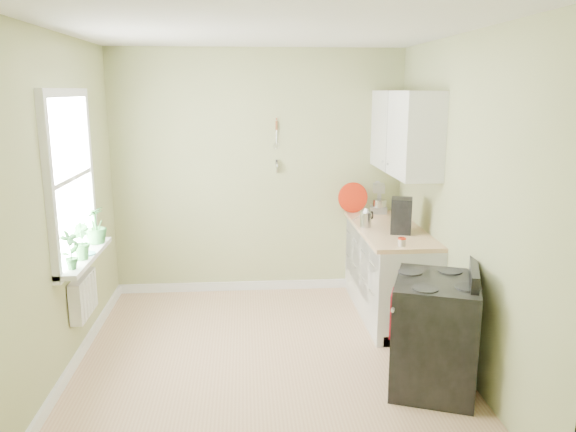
{
  "coord_description": "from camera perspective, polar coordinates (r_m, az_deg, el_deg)",
  "views": [
    {
      "loc": [
        -0.15,
        -4.37,
        2.26
      ],
      "look_at": [
        0.23,
        0.55,
        1.15
      ],
      "focal_mm": 35.0,
      "sensor_mm": 36.0,
      "label": 1
    }
  ],
  "objects": [
    {
      "name": "plant_b",
      "position": [
        4.88,
        -20.33,
        -2.44
      ],
      "size": [
        0.21,
        0.21,
        0.3
      ],
      "primitive_type": "imported",
      "rotation": [
        0.0,
        0.0,
        2.28
      ],
      "color": "#2E6E30",
      "rests_on": "window_sill"
    },
    {
      "name": "plant_a",
      "position": [
        4.63,
        -21.24,
        -3.25
      ],
      "size": [
        0.17,
        0.2,
        0.31
      ],
      "primitive_type": "imported",
      "rotation": [
        0.0,
        0.0,
        1.1
      ],
      "color": "#2E6E30",
      "rests_on": "window_sill"
    },
    {
      "name": "wall_back",
      "position": [
        6.24,
        -3.01,
        4.33
      ],
      "size": [
        3.2,
        0.02,
        2.7
      ],
      "primitive_type": "cube",
      "color": "tan",
      "rests_on": "floor"
    },
    {
      "name": "wall_left",
      "position": [
        4.69,
        -22.45,
        0.57
      ],
      "size": [
        0.02,
        3.6,
        2.7
      ],
      "primitive_type": "cube",
      "color": "tan",
      "rests_on": "floor"
    },
    {
      "name": "countertop",
      "position": [
        5.72,
        10.29,
        -1.33
      ],
      "size": [
        0.64,
        1.6,
        0.04
      ],
      "primitive_type": "cube",
      "color": "#E7BC8D",
      "rests_on": "base_cabinets"
    },
    {
      "name": "radiator",
      "position": [
        5.11,
        -20.09,
        -7.61
      ],
      "size": [
        0.12,
        0.5,
        0.35
      ],
      "primitive_type": "cube",
      "color": "white",
      "rests_on": "wall_left"
    },
    {
      "name": "jar",
      "position": [
        5.04,
        11.49,
        -2.61
      ],
      "size": [
        0.07,
        0.07,
        0.08
      ],
      "color": "beige",
      "rests_on": "countertop"
    },
    {
      "name": "wall_right",
      "position": [
        4.8,
        17.21,
        1.22
      ],
      "size": [
        0.02,
        3.6,
        2.7
      ],
      "primitive_type": "cube",
      "color": "tan",
      "rests_on": "floor"
    },
    {
      "name": "ceiling",
      "position": [
        4.39,
        -2.56,
        18.6
      ],
      "size": [
        3.2,
        3.6,
        0.02
      ],
      "primitive_type": "cube",
      "color": "white",
      "rests_on": "wall_back"
    },
    {
      "name": "kettle",
      "position": [
        5.67,
        7.91,
        -0.17
      ],
      "size": [
        0.19,
        0.11,
        0.19
      ],
      "color": "silver",
      "rests_on": "countertop"
    },
    {
      "name": "coffee_maker",
      "position": [
        5.49,
        11.42,
        -0.05
      ],
      "size": [
        0.25,
        0.26,
        0.34
      ],
      "color": "black",
      "rests_on": "countertop"
    },
    {
      "name": "plant_c",
      "position": [
        5.34,
        -18.95,
        -0.89
      ],
      "size": [
        0.24,
        0.24,
        0.33
      ],
      "primitive_type": "imported",
      "rotation": [
        0.0,
        0.0,
        4.39
      ],
      "color": "#2E6E30",
      "rests_on": "window_sill"
    },
    {
      "name": "floor",
      "position": [
        4.92,
        -2.24,
        -14.74
      ],
      "size": [
        3.2,
        3.6,
        0.02
      ],
      "primitive_type": "cube",
      "color": "tan",
      "rests_on": "ground"
    },
    {
      "name": "window",
      "position": [
        4.93,
        -21.3,
        3.58
      ],
      "size": [
        0.06,
        1.14,
        1.44
      ],
      "color": "white",
      "rests_on": "wall_left"
    },
    {
      "name": "red_tray",
      "position": [
        6.32,
        6.61,
        1.87
      ],
      "size": [
        0.35,
        0.11,
        0.34
      ],
      "primitive_type": "cylinder",
      "rotation": [
        1.45,
        0.0,
        0.14
      ],
      "color": "#B9220C",
      "rests_on": "countertop"
    },
    {
      "name": "base_cabinets",
      "position": [
        5.85,
        10.21,
        -5.65
      ],
      "size": [
        0.6,
        1.6,
        0.87
      ],
      "primitive_type": "cube",
      "color": "white",
      "rests_on": "floor"
    },
    {
      "name": "window_sill",
      "position": [
        5.05,
        -19.9,
        -3.91
      ],
      "size": [
        0.18,
        1.14,
        0.04
      ],
      "primitive_type": "cube",
      "color": "white",
      "rests_on": "wall_left"
    },
    {
      "name": "stove",
      "position": [
        4.52,
        14.72,
        -11.44
      ],
      "size": [
        0.85,
        0.88,
        0.99
      ],
      "color": "black",
      "rests_on": "floor"
    },
    {
      "name": "upper_cabinets",
      "position": [
        5.7,
        11.74,
        8.34
      ],
      "size": [
        0.35,
        1.4,
        0.8
      ],
      "primitive_type": "cube",
      "color": "white",
      "rests_on": "wall_right"
    },
    {
      "name": "wall_utensils",
      "position": [
        6.2,
        -1.17,
        6.28
      ],
      "size": [
        0.02,
        0.14,
        0.58
      ],
      "color": "#E7BC8D",
      "rests_on": "wall_back"
    },
    {
      "name": "stand_mixer",
      "position": [
        6.4,
        9.16,
        1.77
      ],
      "size": [
        0.23,
        0.32,
        0.36
      ],
      "color": "#B2B2B7",
      "rests_on": "countertop"
    }
  ]
}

